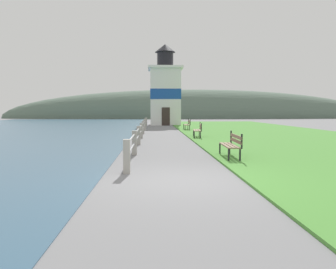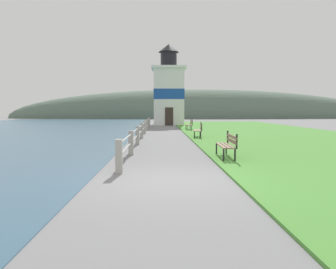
{
  "view_description": "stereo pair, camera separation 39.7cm",
  "coord_description": "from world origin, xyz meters",
  "px_view_note": "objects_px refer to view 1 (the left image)",
  "views": [
    {
      "loc": [
        -0.68,
        -7.78,
        1.72
      ],
      "look_at": [
        0.18,
        11.07,
        0.3
      ],
      "focal_mm": 35.0,
      "sensor_mm": 36.0,
      "label": 1
    },
    {
      "loc": [
        -0.29,
        -7.79,
        1.72
      ],
      "look_at": [
        0.18,
        11.07,
        0.3
      ],
      "focal_mm": 35.0,
      "sensor_mm": 36.0,
      "label": 2
    }
  ],
  "objects_px": {
    "lighthouse": "(165,91)",
    "park_bench_near": "(232,143)",
    "park_bench_far": "(188,124)",
    "park_bench_midway": "(198,129)"
  },
  "relations": [
    {
      "from": "park_bench_midway",
      "to": "park_bench_far",
      "type": "distance_m",
      "value": 7.6
    },
    {
      "from": "park_bench_midway",
      "to": "park_bench_near",
      "type": "bearing_deg",
      "value": 95.65
    },
    {
      "from": "park_bench_near",
      "to": "lighthouse",
      "type": "relative_size",
      "value": 0.2
    },
    {
      "from": "lighthouse",
      "to": "park_bench_near",
      "type": "bearing_deg",
      "value": -87.03
    },
    {
      "from": "park_bench_far",
      "to": "lighthouse",
      "type": "xyz_separation_m",
      "value": [
        -1.52,
        10.15,
        3.32
      ]
    },
    {
      "from": "park_bench_midway",
      "to": "lighthouse",
      "type": "distance_m",
      "value": 18.1
    },
    {
      "from": "park_bench_near",
      "to": "park_bench_midway",
      "type": "xyz_separation_m",
      "value": [
        0.01,
        8.63,
        0.0
      ]
    },
    {
      "from": "park_bench_far",
      "to": "lighthouse",
      "type": "distance_m",
      "value": 10.78
    },
    {
      "from": "lighthouse",
      "to": "park_bench_far",
      "type": "bearing_deg",
      "value": -81.48
    },
    {
      "from": "park_bench_near",
      "to": "park_bench_midway",
      "type": "relative_size",
      "value": 0.95
    }
  ]
}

